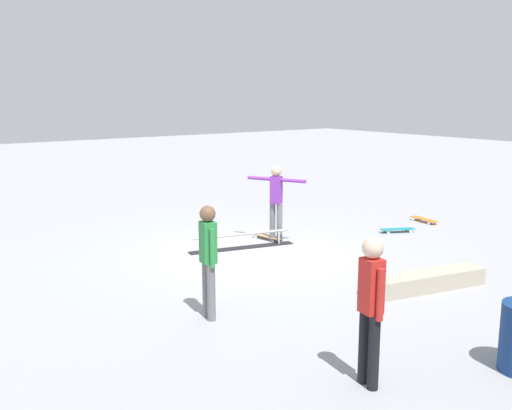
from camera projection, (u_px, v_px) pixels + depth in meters
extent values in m
plane|color=#9E9EA3|center=(253.00, 253.00, 11.74)|extent=(60.00, 60.00, 0.00)
cube|color=black|center=(242.00, 248.00, 12.10)|extent=(2.28, 0.77, 0.01)
cylinder|color=#B7B7BC|center=(279.00, 237.00, 12.39)|extent=(0.04, 0.04, 0.30)
cylinder|color=#B7B7BC|center=(203.00, 245.00, 11.75)|extent=(0.04, 0.04, 0.30)
cylinder|color=#B7B7BC|center=(242.00, 234.00, 12.04)|extent=(2.08, 0.54, 0.05)
cube|color=#B2A893|center=(425.00, 281.00, 9.51)|extent=(2.25, 0.89, 0.29)
cylinder|color=slate|center=(280.00, 223.00, 12.51)|extent=(0.17, 0.17, 0.85)
cylinder|color=slate|center=(272.00, 222.00, 12.58)|extent=(0.17, 0.17, 0.85)
cube|color=purple|center=(276.00, 190.00, 12.40)|extent=(0.27, 0.29, 0.60)
sphere|color=tan|center=(276.00, 171.00, 12.33)|extent=(0.23, 0.23, 0.23)
cylinder|color=purple|center=(293.00, 181.00, 12.19)|extent=(0.33, 0.54, 0.08)
cylinder|color=purple|center=(260.00, 178.00, 12.53)|extent=(0.33, 0.54, 0.08)
cube|color=tan|center=(268.00, 236.00, 12.78)|extent=(0.31, 0.82, 0.02)
cylinder|color=white|center=(280.00, 240.00, 12.67)|extent=(0.04, 0.06, 0.05)
cylinder|color=white|center=(273.00, 242.00, 12.52)|extent=(0.04, 0.06, 0.05)
cylinder|color=white|center=(263.00, 236.00, 13.06)|extent=(0.04, 0.06, 0.05)
cylinder|color=white|center=(256.00, 237.00, 12.90)|extent=(0.04, 0.06, 0.05)
cylinder|color=black|center=(364.00, 346.00, 6.42)|extent=(0.14, 0.14, 0.86)
cylinder|color=black|center=(374.00, 352.00, 6.27)|extent=(0.14, 0.14, 0.86)
cube|color=red|center=(371.00, 286.00, 6.20)|extent=(0.23, 0.25, 0.61)
sphere|color=beige|center=(373.00, 248.00, 6.12)|extent=(0.23, 0.23, 0.23)
cylinder|color=red|center=(363.00, 287.00, 6.34)|extent=(0.09, 0.09, 0.57)
cylinder|color=red|center=(380.00, 295.00, 6.08)|extent=(0.09, 0.09, 0.57)
cylinder|color=slate|center=(207.00, 289.00, 8.33)|extent=(0.14, 0.14, 0.84)
cylinder|color=slate|center=(211.00, 292.00, 8.19)|extent=(0.14, 0.14, 0.84)
cube|color=#2D8C42|center=(208.00, 242.00, 8.12)|extent=(0.22, 0.24, 0.59)
sphere|color=brown|center=(208.00, 214.00, 8.04)|extent=(0.23, 0.23, 0.23)
cylinder|color=#2D8C42|center=(204.00, 244.00, 8.26)|extent=(0.09, 0.09, 0.56)
cylinder|color=#2D8C42|center=(212.00, 248.00, 8.00)|extent=(0.09, 0.09, 0.56)
cube|color=teal|center=(398.00, 229.00, 13.45)|extent=(0.81, 0.52, 0.02)
cylinder|color=white|center=(388.00, 233.00, 13.30)|extent=(0.06, 0.05, 0.05)
cylinder|color=white|center=(384.00, 231.00, 13.52)|extent=(0.06, 0.05, 0.05)
cylinder|color=white|center=(410.00, 232.00, 13.40)|extent=(0.06, 0.05, 0.05)
cylinder|color=white|center=(406.00, 230.00, 13.62)|extent=(0.06, 0.05, 0.05)
cube|color=orange|center=(424.00, 219.00, 14.51)|extent=(0.30, 0.82, 0.02)
cylinder|color=white|center=(413.00, 220.00, 14.71)|extent=(0.04, 0.06, 0.05)
cylinder|color=white|center=(420.00, 219.00, 14.81)|extent=(0.04, 0.06, 0.05)
cylinder|color=white|center=(429.00, 224.00, 14.24)|extent=(0.04, 0.06, 0.05)
cylinder|color=white|center=(435.00, 223.00, 14.34)|extent=(0.04, 0.06, 0.05)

